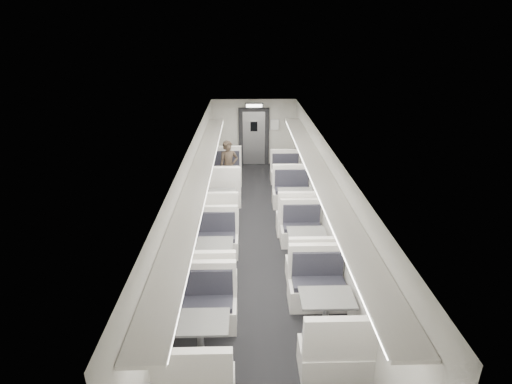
{
  "coord_description": "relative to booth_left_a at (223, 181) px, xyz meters",
  "views": [
    {
      "loc": [
        -0.28,
        -8.24,
        4.78
      ],
      "look_at": [
        -0.06,
        0.68,
        1.06
      ],
      "focal_mm": 28.0,
      "sensor_mm": 36.0,
      "label": 1
    }
  ],
  "objects": [
    {
      "name": "luggage_rack_right",
      "position": [
        2.24,
        -3.46,
        1.51
      ],
      "size": [
        0.46,
        10.4,
        0.09
      ],
      "color": "white",
      "rests_on": "room"
    },
    {
      "name": "window_d",
      "position": [
        -0.49,
        -6.36,
        0.95
      ],
      "size": [
        0.02,
        1.18,
        0.84
      ],
      "primitive_type": "cube",
      "color": "black",
      "rests_on": "room"
    },
    {
      "name": "booth_right_a",
      "position": [
        2.0,
        0.21,
        -0.05
      ],
      "size": [
        0.97,
        1.98,
        1.06
      ],
      "color": "white",
      "rests_on": "room"
    },
    {
      "name": "booth_right_b",
      "position": [
        2.0,
        -1.77,
        -0.01
      ],
      "size": [
        1.08,
        2.2,
        1.18
      ],
      "color": "white",
      "rests_on": "room"
    },
    {
      "name": "vestibule_door",
      "position": [
        1.0,
        2.77,
        0.64
      ],
      "size": [
        1.1,
        0.13,
        2.1
      ],
      "color": "black",
      "rests_on": "room"
    },
    {
      "name": "window_c",
      "position": [
        -0.49,
        -4.16,
        0.95
      ],
      "size": [
        0.02,
        1.18,
        0.84
      ],
      "primitive_type": "cube",
      "color": "black",
      "rests_on": "room"
    },
    {
      "name": "booth_left_d",
      "position": [
        0.0,
        -6.67,
        -0.02
      ],
      "size": [
        1.06,
        2.15,
        1.15
      ],
      "color": "white",
      "rests_on": "room"
    },
    {
      "name": "luggage_rack_left",
      "position": [
        -0.24,
        -3.46,
        1.51
      ],
      "size": [
        0.46,
        10.4,
        0.09
      ],
      "color": "white",
      "rests_on": "room"
    },
    {
      "name": "booth_right_c",
      "position": [
        2.0,
        -3.86,
        -0.05
      ],
      "size": [
        0.98,
        2.0,
        1.07
      ],
      "color": "white",
      "rests_on": "room"
    },
    {
      "name": "exit_sign",
      "position": [
        1.0,
        2.29,
        1.88
      ],
      "size": [
        0.62,
        0.12,
        0.16
      ],
      "color": "black",
      "rests_on": "room"
    },
    {
      "name": "booth_right_d",
      "position": [
        2.0,
        -6.15,
        -0.02
      ],
      "size": [
        1.06,
        2.14,
        1.15
      ],
      "color": "white",
      "rests_on": "room"
    },
    {
      "name": "booth_left_a",
      "position": [
        0.0,
        0.0,
        0.0
      ],
      "size": [
        1.11,
        2.25,
        1.2
      ],
      "color": "white",
      "rests_on": "room"
    },
    {
      "name": "passenger",
      "position": [
        0.18,
        0.15,
        0.41
      ],
      "size": [
        0.67,
        0.53,
        1.62
      ],
      "primitive_type": "imported",
      "rotation": [
        0.0,
        0.0,
        0.27
      ],
      "color": "black",
      "rests_on": "room"
    },
    {
      "name": "window_a",
      "position": [
        -0.49,
        0.24,
        0.95
      ],
      "size": [
        0.02,
        1.18,
        0.84
      ],
      "primitive_type": "cube",
      "color": "black",
      "rests_on": "room"
    },
    {
      "name": "wall_notice",
      "position": [
        1.75,
        2.76,
        1.1
      ],
      "size": [
        0.32,
        0.02,
        0.4
      ],
      "primitive_type": "cube",
      "color": "white",
      "rests_on": "room"
    },
    {
      "name": "booth_left_b",
      "position": [
        0.0,
        -1.62,
        -0.03
      ],
      "size": [
        1.01,
        2.06,
        1.1
      ],
      "color": "white",
      "rests_on": "room"
    },
    {
      "name": "booth_left_c",
      "position": [
        0.0,
        -4.35,
        -0.03
      ],
      "size": [
        1.03,
        2.09,
        1.12
      ],
      "color": "white",
      "rests_on": "room"
    },
    {
      "name": "window_b",
      "position": [
        -0.49,
        -1.96,
        0.95
      ],
      "size": [
        0.02,
        1.18,
        0.84
      ],
      "primitive_type": "cube",
      "color": "black",
      "rests_on": "room"
    },
    {
      "name": "room",
      "position": [
        1.0,
        -3.16,
        0.8
      ],
      "size": [
        3.24,
        12.24,
        2.64
      ],
      "color": "black",
      "rests_on": "ground"
    }
  ]
}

